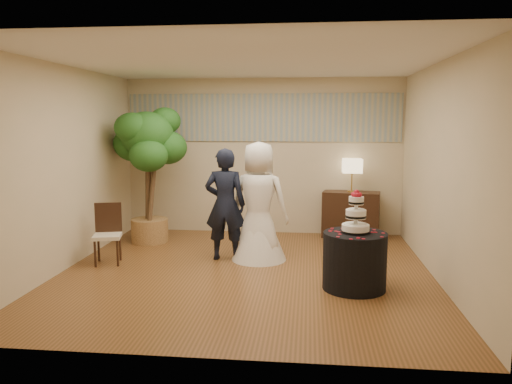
# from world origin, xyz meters

# --- Properties ---
(floor) EXTENTS (5.00, 5.00, 0.00)m
(floor) POSITION_xyz_m (0.00, 0.00, 0.00)
(floor) COLOR brown
(floor) RESTS_ON ground
(ceiling) EXTENTS (5.00, 5.00, 0.00)m
(ceiling) POSITION_xyz_m (0.00, 0.00, 2.80)
(ceiling) COLOR white
(ceiling) RESTS_ON wall_back
(wall_back) EXTENTS (5.00, 0.06, 2.80)m
(wall_back) POSITION_xyz_m (0.00, 2.50, 1.40)
(wall_back) COLOR beige
(wall_back) RESTS_ON ground
(wall_front) EXTENTS (5.00, 0.06, 2.80)m
(wall_front) POSITION_xyz_m (0.00, -2.50, 1.40)
(wall_front) COLOR beige
(wall_front) RESTS_ON ground
(wall_left) EXTENTS (0.06, 5.00, 2.80)m
(wall_left) POSITION_xyz_m (-2.50, 0.00, 1.40)
(wall_left) COLOR beige
(wall_left) RESTS_ON ground
(wall_right) EXTENTS (0.06, 5.00, 2.80)m
(wall_right) POSITION_xyz_m (2.50, 0.00, 1.40)
(wall_right) COLOR beige
(wall_right) RESTS_ON ground
(mural_border) EXTENTS (4.90, 0.02, 0.85)m
(mural_border) POSITION_xyz_m (0.00, 2.48, 2.10)
(mural_border) COLOR #999F92
(mural_border) RESTS_ON wall_back
(groom) EXTENTS (0.61, 0.40, 1.66)m
(groom) POSITION_xyz_m (-0.38, 0.61, 0.83)
(groom) COLOR black
(groom) RESTS_ON floor
(bride) EXTENTS (1.02, 0.99, 1.75)m
(bride) POSITION_xyz_m (0.12, 0.65, 0.88)
(bride) COLOR white
(bride) RESTS_ON floor
(cake_table) EXTENTS (1.02, 1.02, 0.70)m
(cake_table) POSITION_xyz_m (1.41, -0.52, 0.35)
(cake_table) COLOR black
(cake_table) RESTS_ON floor
(wedding_cake) EXTENTS (0.34, 0.34, 0.53)m
(wedding_cake) POSITION_xyz_m (1.41, -0.52, 0.97)
(wedding_cake) COLOR white
(wedding_cake) RESTS_ON cake_table
(console) EXTENTS (1.03, 0.59, 0.81)m
(console) POSITION_xyz_m (1.59, 2.25, 0.41)
(console) COLOR black
(console) RESTS_ON floor
(table_lamp) EXTENTS (0.33, 0.33, 0.58)m
(table_lamp) POSITION_xyz_m (1.59, 2.25, 1.10)
(table_lamp) COLOR beige
(table_lamp) RESTS_ON console
(ficus_tree) EXTENTS (1.51, 1.51, 2.32)m
(ficus_tree) POSITION_xyz_m (-1.84, 1.53, 1.16)
(ficus_tree) COLOR #23591C
(ficus_tree) RESTS_ON floor
(side_chair) EXTENTS (0.49, 0.50, 0.87)m
(side_chair) POSITION_xyz_m (-2.02, 0.20, 0.43)
(side_chair) COLOR black
(side_chair) RESTS_ON floor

